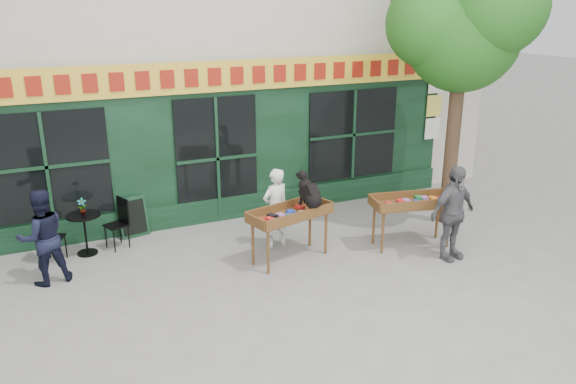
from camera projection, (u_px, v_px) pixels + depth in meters
name	position (u px, v px, depth m)	size (l,w,h in m)	color
ground	(261.00, 264.00, 9.84)	(80.00, 80.00, 0.00)	slate
street_tree	(464.00, 17.00, 10.57)	(3.05, 2.90, 5.60)	#382619
book_cart_center	(290.00, 216.00, 9.77)	(1.61, 0.97, 0.99)	brown
dog	(310.00, 189.00, 9.72)	(0.34, 0.60, 0.60)	black
woman	(276.00, 208.00, 10.36)	(0.55, 0.36, 1.51)	white
book_cart_right	(412.00, 204.00, 10.35)	(1.59, 0.91, 0.99)	brown
man_right	(453.00, 213.00, 9.81)	(1.01, 0.42, 1.72)	#505055
bistro_table	(85.00, 226.00, 10.07)	(0.60, 0.60, 0.76)	black
bistro_chair_left	(47.00, 232.00, 9.76)	(0.48, 0.47, 0.95)	black
bistro_chair_right	(120.00, 219.00, 10.39)	(0.47, 0.47, 0.95)	black
potted_plant	(82.00, 207.00, 9.95)	(0.16, 0.11, 0.31)	gray
man_left	(42.00, 237.00, 8.94)	(0.78, 0.60, 1.60)	black
chalkboard	(134.00, 217.00, 10.91)	(0.59, 0.29, 0.79)	black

